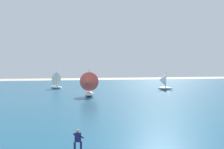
{
  "coord_description": "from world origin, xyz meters",
  "views": [
    {
      "loc": [
        -4.74,
        -0.56,
        6.01
      ],
      "look_at": [
        -1.12,
        19.0,
        5.19
      ],
      "focal_mm": 43.97,
      "sensor_mm": 36.0,
      "label": 1
    }
  ],
  "objects": [
    {
      "name": "sailboat_mid_left",
      "position": [
        17.49,
        57.14,
        1.95
      ],
      "size": [
        3.59,
        3.22,
        4.05
      ],
      "color": "silver",
      "rests_on": "ocean"
    },
    {
      "name": "sailboat_near_shore",
      "position": [
        -6.39,
        64.49,
        2.01
      ],
      "size": [
        3.71,
        3.66,
        4.18
      ],
      "color": "white",
      "rests_on": "ocean"
    },
    {
      "name": "sailboat_heeled_over",
      "position": [
        -0.05,
        47.77,
        2.31
      ],
      "size": [
        3.77,
        4.3,
        4.84
      ],
      "color": "silver",
      "rests_on": "ocean"
    },
    {
      "name": "ocean",
      "position": [
        0.0,
        50.43,
        0.05
      ],
      "size": [
        160.0,
        90.0,
        0.1
      ],
      "primitive_type": "cube",
      "color": "navy",
      "rests_on": "ground"
    },
    {
      "name": "kitesurfer",
      "position": [
        -3.85,
        16.85,
        0.7
      ],
      "size": [
        1.67,
        1.88,
        1.67
      ],
      "color": "white",
      "rests_on": "ocean"
    }
  ]
}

